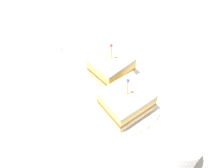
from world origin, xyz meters
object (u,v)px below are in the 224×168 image
object	(u,v)px
sandwich_half_back	(111,66)
fork	(73,46)
knife	(70,37)
sandwich_half_front	(127,101)
drink_glass	(179,154)
napkin	(84,37)
plate	(112,90)

from	to	relation	value
sandwich_half_back	fork	bearing A→B (deg)	-147.93
fork	knife	world-z (taller)	same
sandwich_half_front	drink_glass	bearing A→B (deg)	23.89
sandwich_half_back	napkin	world-z (taller)	sandwich_half_back
sandwich_half_front	fork	size ratio (longest dim) A/B	0.96
fork	plate	bearing A→B (deg)	21.41
plate	sandwich_half_back	size ratio (longest dim) A/B	2.14
plate	fork	size ratio (longest dim) A/B	1.94
drink_glass	fork	xyz separation A→B (cm)	(-38.06, -15.40, -3.86)
napkin	fork	xyz separation A→B (cm)	(3.28, -3.39, 0.10)
sandwich_half_back	drink_glass	world-z (taller)	sandwich_half_back
knife	drink_glass	bearing A→B (deg)	20.50
plate	sandwich_half_front	world-z (taller)	sandwich_half_front
knife	napkin	bearing A→B (deg)	77.20
plate	sandwich_half_back	bearing A→B (deg)	169.00
fork	knife	size ratio (longest dim) A/B	1.06
napkin	fork	distance (cm)	4.71
drink_glass	sandwich_half_back	bearing A→B (deg)	-163.82
napkin	fork	world-z (taller)	fork
sandwich_half_front	sandwich_half_back	size ratio (longest dim) A/B	1.06
plate	sandwich_half_back	xyz separation A→B (cm)	(-5.18, 1.01, 3.02)
sandwich_half_front	drink_glass	world-z (taller)	sandwich_half_front
plate	sandwich_half_back	distance (cm)	6.08
plate	knife	distance (cm)	23.51
sandwich_half_back	fork	world-z (taller)	sandwich_half_back
sandwich_half_front	knife	bearing A→B (deg)	-161.28
sandwich_half_front	napkin	world-z (taller)	sandwich_half_front
plate	drink_glass	size ratio (longest dim) A/B	2.78
plate	knife	world-z (taller)	plate
drink_glass	fork	distance (cm)	41.24
sandwich_half_front	knife	xyz separation A→B (cm)	(-27.97, -9.48, -3.30)
fork	sandwich_half_front	bearing A→B (deg)	20.91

